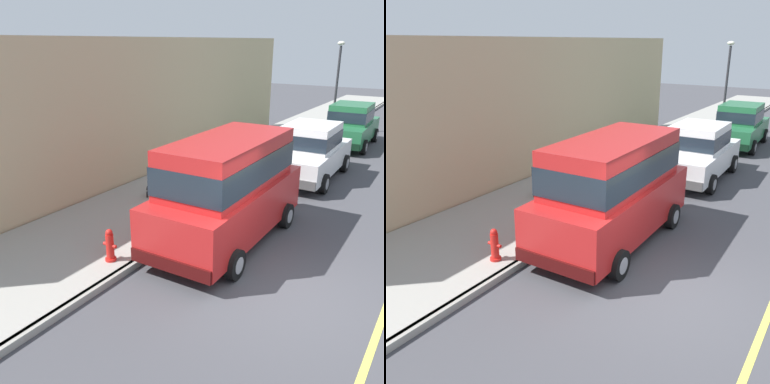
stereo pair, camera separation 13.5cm
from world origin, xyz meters
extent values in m
plane|color=#424247|center=(0.00, 0.00, 0.00)|extent=(80.00, 80.00, 0.00)
cube|color=gray|center=(-3.20, 0.00, 0.07)|extent=(0.16, 64.00, 0.14)
cube|color=#99968E|center=(-5.00, 0.00, 0.07)|extent=(3.60, 64.00, 0.14)
cube|color=#E0D64C|center=(1.60, 0.00, 0.00)|extent=(0.12, 57.60, 0.01)
cube|color=red|center=(-2.17, 1.42, 0.87)|extent=(1.98, 4.83, 1.10)
cube|color=red|center=(-2.17, 1.42, 1.97)|extent=(1.73, 3.83, 1.10)
cube|color=#19232D|center=(-2.17, 1.42, 1.89)|extent=(1.77, 3.87, 0.61)
cube|color=#400A0A|center=(-2.21, 3.77, 0.46)|extent=(1.87, 0.23, 0.28)
cube|color=#400A0A|center=(-2.14, -0.93, 0.46)|extent=(1.87, 0.23, 0.28)
cylinder|color=black|center=(-3.15, 2.90, 0.32)|extent=(0.23, 0.64, 0.64)
cylinder|color=#9E9EA3|center=(-3.15, 2.90, 0.32)|extent=(0.25, 0.36, 0.35)
cylinder|color=black|center=(-1.25, 2.93, 0.32)|extent=(0.23, 0.64, 0.64)
cylinder|color=#9E9EA3|center=(-1.25, 2.93, 0.32)|extent=(0.25, 0.36, 0.35)
cylinder|color=black|center=(-3.10, -0.08, 0.32)|extent=(0.23, 0.64, 0.64)
cylinder|color=#9E9EA3|center=(-3.10, -0.08, 0.32)|extent=(0.25, 0.36, 0.35)
cylinder|color=black|center=(-1.20, -0.05, 0.32)|extent=(0.23, 0.64, 0.64)
cylinder|color=#9E9EA3|center=(-1.20, -0.05, 0.32)|extent=(0.25, 0.36, 0.35)
cube|color=#EAEACC|center=(-2.80, 3.79, 1.04)|extent=(0.28, 0.08, 0.14)
cube|color=#EAEACC|center=(-1.62, 3.81, 1.04)|extent=(0.28, 0.08, 0.14)
cube|color=white|center=(-2.11, 7.42, 0.70)|extent=(1.89, 4.53, 0.76)
cube|color=white|center=(-2.11, 7.32, 1.50)|extent=(1.62, 2.13, 0.84)
cube|color=#19232D|center=(-2.11, 7.32, 1.44)|extent=(1.66, 2.17, 0.46)
cube|color=#505050|center=(-2.16, 9.62, 0.46)|extent=(1.77, 0.23, 0.28)
cube|color=#505050|center=(-2.07, 5.22, 0.46)|extent=(1.77, 0.23, 0.28)
cylinder|color=black|center=(-3.04, 8.80, 0.32)|extent=(0.23, 0.64, 0.64)
cylinder|color=#9E9EA3|center=(-3.04, 8.80, 0.32)|extent=(0.25, 0.36, 0.35)
cylinder|color=black|center=(-1.24, 8.83, 0.32)|extent=(0.23, 0.64, 0.64)
cylinder|color=#9E9EA3|center=(-1.24, 8.83, 0.32)|extent=(0.25, 0.36, 0.35)
cylinder|color=black|center=(-2.99, 6.01, 0.32)|extent=(0.23, 0.64, 0.64)
cylinder|color=#9E9EA3|center=(-2.99, 6.01, 0.32)|extent=(0.25, 0.36, 0.35)
cylinder|color=black|center=(-1.19, 6.04, 0.32)|extent=(0.23, 0.64, 0.64)
cylinder|color=#9E9EA3|center=(-1.19, 6.04, 0.32)|extent=(0.25, 0.36, 0.35)
cube|color=#EAEACC|center=(-2.71, 9.64, 0.81)|extent=(0.28, 0.09, 0.14)
cube|color=#EAEACC|center=(-1.60, 9.66, 0.81)|extent=(0.28, 0.09, 0.14)
cube|color=#23663D|center=(-2.13, 13.23, 0.70)|extent=(1.92, 4.55, 0.76)
cube|color=#23663D|center=(-2.13, 13.13, 1.50)|extent=(1.64, 2.14, 0.84)
cube|color=#19232D|center=(-2.13, 13.13, 1.44)|extent=(1.68, 2.18, 0.46)
cube|color=black|center=(-2.20, 15.43, 0.46)|extent=(1.77, 0.25, 0.28)
cube|color=black|center=(-2.07, 11.03, 0.46)|extent=(1.77, 0.25, 0.28)
cylinder|color=black|center=(-3.07, 14.60, 0.32)|extent=(0.24, 0.65, 0.64)
cylinder|color=#9E9EA3|center=(-3.07, 14.60, 0.32)|extent=(0.25, 0.36, 0.35)
cylinder|color=black|center=(-1.27, 14.65, 0.32)|extent=(0.24, 0.65, 0.64)
cylinder|color=#9E9EA3|center=(-1.27, 14.65, 0.32)|extent=(0.25, 0.36, 0.35)
cylinder|color=black|center=(-3.00, 11.81, 0.32)|extent=(0.24, 0.65, 0.64)
cylinder|color=#9E9EA3|center=(-3.00, 11.81, 0.32)|extent=(0.25, 0.36, 0.35)
cylinder|color=black|center=(-1.20, 11.86, 0.32)|extent=(0.24, 0.65, 0.64)
cylinder|color=#9E9EA3|center=(-1.20, 11.86, 0.32)|extent=(0.25, 0.36, 0.35)
cube|color=#EAEACC|center=(-2.75, 15.44, 0.81)|extent=(0.28, 0.09, 0.14)
cube|color=#EAEACC|center=(-1.64, 15.47, 0.81)|extent=(0.28, 0.09, 0.14)
ellipsoid|color=black|center=(-5.39, 2.59, 0.42)|extent=(0.32, 0.48, 0.20)
cylinder|color=black|center=(-5.49, 2.71, 0.23)|extent=(0.05, 0.05, 0.18)
cylinder|color=black|center=(-5.38, 2.74, 0.23)|extent=(0.05, 0.05, 0.18)
cylinder|color=black|center=(-5.41, 2.45, 0.23)|extent=(0.05, 0.05, 0.18)
cylinder|color=black|center=(-5.30, 2.48, 0.23)|extent=(0.05, 0.05, 0.18)
sphere|color=black|center=(-5.48, 2.87, 0.51)|extent=(0.17, 0.17, 0.17)
ellipsoid|color=black|center=(-5.50, 2.96, 0.49)|extent=(0.10, 0.13, 0.06)
cone|color=black|center=(-5.52, 2.85, 0.59)|extent=(0.06, 0.06, 0.07)
cone|color=black|center=(-5.43, 2.88, 0.59)|extent=(0.06, 0.06, 0.07)
cylinder|color=black|center=(-5.32, 2.34, 0.48)|extent=(0.07, 0.12, 0.13)
cylinder|color=red|center=(-3.65, -1.03, 0.17)|extent=(0.24, 0.24, 0.06)
cylinder|color=red|center=(-3.65, -1.03, 0.47)|extent=(0.17, 0.17, 0.55)
sphere|color=red|center=(-3.65, -1.03, 0.79)|extent=(0.15, 0.15, 0.15)
cylinder|color=red|center=(-3.77, -1.03, 0.50)|extent=(0.10, 0.07, 0.07)
cylinder|color=red|center=(-3.53, -1.03, 0.50)|extent=(0.10, 0.07, 0.07)
cylinder|color=#2D2D33|center=(-3.55, 15.57, 2.24)|extent=(0.12, 0.12, 4.20)
ellipsoid|color=silver|center=(-3.55, 15.57, 4.46)|extent=(0.36, 0.36, 0.20)
cube|color=tan|center=(-7.10, 5.02, 2.35)|extent=(0.50, 20.00, 4.69)
camera|label=1|loc=(2.17, -6.88, 4.57)|focal=39.74mm
camera|label=2|loc=(2.28, -6.81, 4.57)|focal=39.74mm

